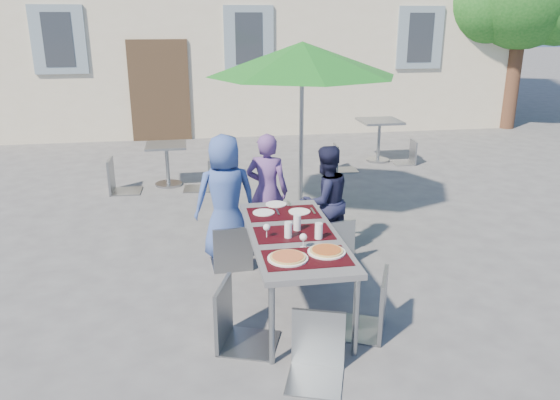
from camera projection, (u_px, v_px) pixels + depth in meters
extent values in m
plane|color=#49494C|center=(334.00, 281.00, 5.72)|extent=(90.00, 90.00, 0.00)
cube|color=#3C2B1D|center=(160.00, 91.00, 12.04)|extent=(1.30, 0.06, 2.20)
cube|color=gray|center=(58.00, 40.00, 11.38)|extent=(1.10, 0.06, 1.40)
cube|color=#262B33|center=(58.00, 40.00, 11.36)|extent=(0.60, 0.04, 1.10)
cube|color=gray|center=(249.00, 39.00, 12.02)|extent=(1.10, 0.06, 1.40)
cube|color=#262B33|center=(249.00, 39.00, 12.00)|extent=(0.60, 0.04, 1.10)
cube|color=gray|center=(420.00, 38.00, 12.65)|extent=(1.10, 0.06, 1.40)
cube|color=#262B33|center=(420.00, 38.00, 12.63)|extent=(0.60, 0.04, 1.10)
cylinder|color=#4C2F20|center=(513.00, 71.00, 13.33)|extent=(0.36, 0.36, 2.80)
sphere|color=#155017|center=(484.00, 2.00, 12.98)|extent=(2.00, 2.00, 2.00)
cube|color=#424247|center=(294.00, 236.00, 4.99)|extent=(0.80, 1.85, 0.05)
cylinder|color=gray|center=(272.00, 325.00, 4.25)|extent=(0.05, 0.05, 0.70)
cylinder|color=gray|center=(356.00, 317.00, 4.36)|extent=(0.05, 0.05, 0.70)
cylinder|color=gray|center=(247.00, 240.00, 5.87)|extent=(0.05, 0.05, 0.70)
cylinder|color=gray|center=(309.00, 236.00, 5.97)|extent=(0.05, 0.05, 0.70)
cube|color=black|center=(307.00, 258.00, 4.47)|extent=(0.70, 0.42, 0.01)
cube|color=black|center=(294.00, 233.00, 4.98)|extent=(0.70, 0.42, 0.01)
cube|color=black|center=(283.00, 213.00, 5.50)|extent=(0.70, 0.42, 0.01)
cylinder|color=white|center=(288.00, 258.00, 4.44)|extent=(0.33, 0.33, 0.01)
cylinder|color=tan|center=(288.00, 257.00, 4.43)|extent=(0.29, 0.29, 0.01)
cylinder|color=#A1380F|center=(288.00, 256.00, 4.43)|extent=(0.26, 0.26, 0.01)
cylinder|color=white|center=(326.00, 252.00, 4.56)|extent=(0.32, 0.32, 0.01)
cylinder|color=tan|center=(327.00, 250.00, 4.56)|extent=(0.28, 0.28, 0.01)
cylinder|color=maroon|center=(327.00, 250.00, 4.56)|extent=(0.24, 0.24, 0.01)
cylinder|color=silver|center=(288.00, 230.00, 4.86)|extent=(0.07, 0.07, 0.15)
cylinder|color=silver|center=(297.00, 223.00, 5.03)|extent=(0.07, 0.07, 0.15)
cylinder|color=silver|center=(319.00, 231.00, 4.84)|extent=(0.07, 0.07, 0.15)
cylinder|color=silver|center=(267.00, 237.00, 4.89)|extent=(0.06, 0.06, 0.00)
cylinder|color=silver|center=(267.00, 234.00, 4.87)|extent=(0.01, 0.01, 0.08)
sphere|color=silver|center=(267.00, 227.00, 4.86)|extent=(0.06, 0.06, 0.06)
cylinder|color=silver|center=(303.00, 248.00, 4.67)|extent=(0.06, 0.06, 0.00)
cylinder|color=silver|center=(303.00, 244.00, 4.66)|extent=(0.01, 0.01, 0.08)
sphere|color=silver|center=(303.00, 237.00, 4.64)|extent=(0.06, 0.06, 0.06)
cylinder|color=white|center=(264.00, 212.00, 5.49)|extent=(0.22, 0.22, 0.01)
cube|color=#999BA0|center=(277.00, 212.00, 5.52)|extent=(0.02, 0.18, 0.00)
cylinder|color=white|center=(299.00, 212.00, 5.52)|extent=(0.22, 0.22, 0.01)
cube|color=#999BA0|center=(313.00, 211.00, 5.54)|extent=(0.02, 0.18, 0.00)
cylinder|color=white|center=(276.00, 204.00, 5.74)|extent=(0.22, 0.22, 0.01)
cube|color=#999BA0|center=(289.00, 204.00, 5.76)|extent=(0.02, 0.18, 0.00)
imported|color=#375198|center=(225.00, 197.00, 6.13)|extent=(0.75, 0.54, 1.42)
imported|color=#5D3C7C|center=(267.00, 191.00, 6.43)|extent=(0.58, 0.48, 1.38)
imported|color=#161832|center=(325.00, 201.00, 6.20)|extent=(0.71, 0.55, 1.29)
cube|color=slate|center=(230.00, 226.00, 5.97)|extent=(0.45, 0.45, 0.03)
cube|color=slate|center=(232.00, 210.00, 5.70)|extent=(0.43, 0.05, 0.51)
cylinder|color=slate|center=(244.00, 238.00, 6.25)|extent=(0.02, 0.02, 0.45)
cylinder|color=slate|center=(213.00, 241.00, 6.18)|extent=(0.02, 0.02, 0.45)
cylinder|color=slate|center=(250.00, 251.00, 5.91)|extent=(0.02, 0.02, 0.45)
cylinder|color=slate|center=(216.00, 254.00, 5.84)|extent=(0.02, 0.02, 0.45)
cube|color=#94999F|center=(287.00, 218.00, 6.25)|extent=(0.55, 0.55, 0.03)
cube|color=#94999F|center=(297.00, 203.00, 6.01)|extent=(0.39, 0.20, 0.49)
cylinder|color=#94999F|center=(291.00, 229.00, 6.55)|extent=(0.02, 0.02, 0.43)
cylinder|color=#94999F|center=(266.00, 235.00, 6.36)|extent=(0.02, 0.02, 0.43)
cylinder|color=#94999F|center=(308.00, 238.00, 6.27)|extent=(0.02, 0.02, 0.43)
cylinder|color=#94999F|center=(283.00, 245.00, 6.08)|extent=(0.02, 0.02, 0.43)
cube|color=#949A9F|center=(328.00, 220.00, 6.09)|extent=(0.54, 0.54, 0.03)
cube|color=#949A9F|center=(338.00, 203.00, 5.82)|extent=(0.44, 0.14, 0.53)
cylinder|color=#949A9F|center=(334.00, 232.00, 6.40)|extent=(0.02, 0.02, 0.47)
cylinder|color=#949A9F|center=(305.00, 237.00, 6.26)|extent=(0.02, 0.02, 0.47)
cylinder|color=#949A9F|center=(350.00, 244.00, 6.07)|extent=(0.02, 0.02, 0.47)
cylinder|color=#949A9F|center=(320.00, 249.00, 5.92)|extent=(0.02, 0.02, 0.47)
cube|color=gray|center=(249.00, 292.00, 4.45)|extent=(0.59, 0.59, 0.03)
cube|color=gray|center=(222.00, 260.00, 4.40)|extent=(0.19, 0.44, 0.55)
cylinder|color=gray|center=(268.00, 334.00, 4.32)|extent=(0.02, 0.02, 0.48)
cylinder|color=gray|center=(277.00, 310.00, 4.68)|extent=(0.02, 0.02, 0.48)
cylinder|color=gray|center=(220.00, 330.00, 4.38)|extent=(0.02, 0.02, 0.48)
cylinder|color=gray|center=(232.00, 306.00, 4.75)|extent=(0.02, 0.02, 0.48)
cube|color=gray|center=(358.00, 278.00, 4.67)|extent=(0.62, 0.62, 0.03)
cube|color=gray|center=(387.00, 251.00, 4.53)|extent=(0.22, 0.44, 0.56)
cylinder|color=gray|center=(338.00, 292.00, 4.98)|extent=(0.02, 0.02, 0.49)
cylinder|color=gray|center=(330.00, 313.00, 4.62)|extent=(0.02, 0.02, 0.49)
cylinder|color=gray|center=(382.00, 297.00, 4.89)|extent=(0.02, 0.02, 0.49)
cylinder|color=gray|center=(378.00, 320.00, 4.52)|extent=(0.02, 0.02, 0.49)
cube|color=#93999E|center=(316.00, 330.00, 4.00)|extent=(0.53, 0.53, 0.03)
cube|color=#93999E|center=(319.00, 287.00, 4.10)|extent=(0.40, 0.17, 0.49)
cylinder|color=#93999E|center=(288.00, 369.00, 3.93)|extent=(0.02, 0.02, 0.44)
cylinder|color=#93999E|center=(338.00, 374.00, 3.87)|extent=(0.02, 0.02, 0.44)
cylinder|color=#93999E|center=(295.00, 341.00, 4.26)|extent=(0.02, 0.02, 0.44)
cylinder|color=#93999E|center=(341.00, 346.00, 4.21)|extent=(0.02, 0.02, 0.44)
cylinder|color=#999BA0|center=(300.00, 213.00, 7.60)|extent=(0.50, 0.50, 0.09)
cylinder|color=gray|center=(301.00, 139.00, 7.28)|extent=(0.06, 0.06, 2.18)
cone|color=#17691C|center=(302.00, 59.00, 6.95)|extent=(2.49, 2.49, 0.43)
cylinder|color=#999BA0|center=(169.00, 184.00, 9.02)|extent=(0.44, 0.44, 0.04)
cylinder|color=gray|center=(168.00, 166.00, 8.92)|extent=(0.06, 0.06, 0.64)
cube|color=gray|center=(166.00, 145.00, 8.81)|extent=(0.64, 0.64, 0.04)
cube|color=gray|center=(124.00, 162.00, 8.52)|extent=(0.48, 0.48, 0.03)
cube|color=gray|center=(108.00, 145.00, 8.41)|extent=(0.05, 0.46, 0.54)
cylinder|color=gray|center=(137.00, 180.00, 8.44)|extent=(0.02, 0.02, 0.48)
cylinder|color=gray|center=(140.00, 174.00, 8.81)|extent=(0.02, 0.02, 0.48)
cylinder|color=gray|center=(111.00, 181.00, 8.39)|extent=(0.02, 0.02, 0.48)
cylinder|color=gray|center=(115.00, 174.00, 8.76)|extent=(0.02, 0.02, 0.48)
cube|color=gray|center=(196.00, 161.00, 8.67)|extent=(0.47, 0.47, 0.03)
cube|color=gray|center=(209.00, 145.00, 8.60)|extent=(0.07, 0.44, 0.52)
cylinder|color=gray|center=(186.00, 173.00, 8.91)|extent=(0.02, 0.02, 0.46)
cylinder|color=gray|center=(184.00, 179.00, 8.55)|extent=(0.02, 0.02, 0.46)
cylinder|color=gray|center=(209.00, 172.00, 8.94)|extent=(0.02, 0.02, 0.46)
cylinder|color=gray|center=(208.00, 178.00, 8.58)|extent=(0.02, 0.02, 0.46)
cylinder|color=#999BA0|center=(378.00, 160.00, 10.54)|extent=(0.44, 0.44, 0.04)
cylinder|color=gray|center=(379.00, 142.00, 10.43)|extent=(0.06, 0.06, 0.75)
cube|color=gray|center=(380.00, 121.00, 10.30)|extent=(0.75, 0.75, 0.04)
cube|color=gray|center=(347.00, 147.00, 9.77)|extent=(0.43, 0.43, 0.03)
cube|color=gray|center=(336.00, 134.00, 9.68)|extent=(0.06, 0.41, 0.48)
cylinder|color=gray|center=(358.00, 161.00, 9.70)|extent=(0.02, 0.02, 0.42)
cylinder|color=gray|center=(353.00, 156.00, 10.02)|extent=(0.02, 0.02, 0.42)
cylinder|color=gray|center=(338.00, 161.00, 9.67)|extent=(0.02, 0.02, 0.42)
cylinder|color=gray|center=(335.00, 157.00, 9.99)|extent=(0.02, 0.02, 0.42)
cube|color=gray|center=(405.00, 143.00, 10.23)|extent=(0.40, 0.40, 0.03)
cube|color=gray|center=(415.00, 131.00, 10.18)|extent=(0.06, 0.37, 0.44)
cylinder|color=gray|center=(393.00, 152.00, 10.44)|extent=(0.02, 0.02, 0.39)
cylinder|color=gray|center=(398.00, 156.00, 10.13)|extent=(0.02, 0.02, 0.39)
cylinder|color=gray|center=(409.00, 152.00, 10.46)|extent=(0.02, 0.02, 0.39)
cylinder|color=gray|center=(415.00, 156.00, 10.16)|extent=(0.02, 0.02, 0.39)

